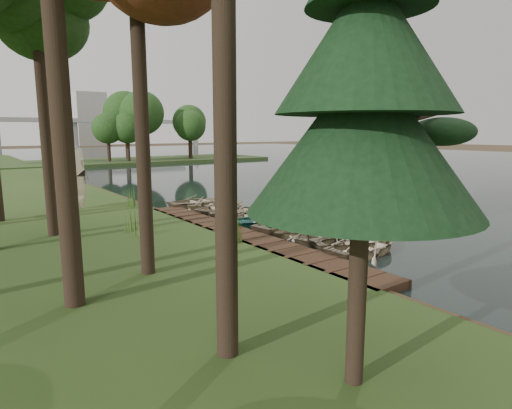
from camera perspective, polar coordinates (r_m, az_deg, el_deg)
ground at (r=19.76m, az=1.79°, el=-4.05°), size 300.00×300.00×0.00m
water at (r=54.80m, az=13.94°, el=4.50°), size 130.00×200.00×0.05m
boardwalk at (r=18.82m, az=-2.08°, el=-4.28°), size 1.60×16.00×0.30m
peninsula at (r=68.25m, az=-19.13°, el=5.39°), size 50.00×14.00×0.45m
far_trees at (r=67.24m, az=-22.18°, el=10.45°), size 45.60×5.60×8.80m
bridge at (r=137.32m, az=-26.25°, el=9.68°), size 95.90×4.00×8.60m
building_a at (r=160.76m, az=-21.26°, el=10.56°), size 10.00×8.00×18.00m
rowboat_0 at (r=17.05m, az=14.39°, el=-5.08°), size 3.86×2.88×0.77m
rowboat_1 at (r=17.67m, az=12.87°, el=-4.56°), size 4.17×3.57×0.73m
rowboat_2 at (r=18.62m, az=9.27°, el=-3.73°), size 4.06×3.40×0.72m
rowboat_3 at (r=19.47m, az=6.36°, el=-3.20°), size 3.56×2.95×0.64m
rowboat_4 at (r=20.40m, az=4.36°, el=-2.31°), size 4.32×3.36×0.82m
rowboat_5 at (r=21.16m, az=1.37°, el=-1.91°), size 4.25×3.45×0.78m
rowboat_6 at (r=22.57m, az=-0.14°, el=-1.38°), size 3.19×2.42×0.62m
rowboat_7 at (r=23.63m, az=-2.27°, el=-0.73°), size 4.09×3.34×0.74m
rowboat_8 at (r=24.79m, az=-4.47°, el=-0.27°), size 4.04×3.28×0.74m
rowboat_9 at (r=26.00m, az=-5.43°, el=0.18°), size 4.14×3.48×0.74m
rowboat_10 at (r=26.84m, az=-7.61°, el=0.50°), size 3.97×2.93×0.79m
stored_rowboat at (r=26.70m, az=-22.20°, el=0.27°), size 3.49×2.53×0.71m
tree_4 at (r=20.51m, az=-27.43°, el=22.79°), size 4.18×4.18×11.31m
pine_tree at (r=7.23m, az=14.44°, el=15.05°), size 3.80×3.80×8.16m
reeds_0 at (r=17.25m, az=-2.83°, el=-3.41°), size 0.60×0.60×0.96m
reeds_1 at (r=18.96m, az=-15.05°, el=-2.70°), size 0.60×0.60×0.86m
reeds_2 at (r=19.83m, az=-16.44°, el=-1.91°), size 0.60×0.60×1.08m
reeds_3 at (r=26.33m, az=-16.42°, el=0.89°), size 0.60×0.60×1.10m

